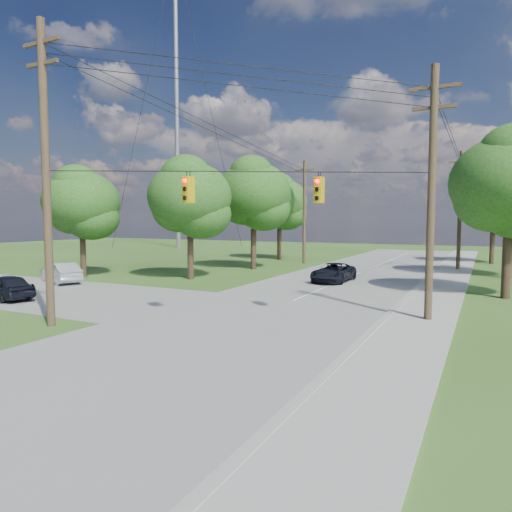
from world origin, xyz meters
The scene contains 21 objects.
ground centered at (0.00, 0.00, 0.00)m, with size 140.00×140.00×0.00m, color #314F1A.
main_road centered at (2.00, 5.00, 0.01)m, with size 10.00×100.00×0.03m, color gray.
sidewalk_east centered at (8.70, 5.00, 0.06)m, with size 2.60×100.00×0.12m, color #99988F.
pole_sw centered at (-4.60, 0.40, 6.23)m, with size 2.00×0.32×12.00m.
pole_ne centered at (8.90, 8.00, 5.47)m, with size 2.00×0.32×10.50m.
pole_north_e centered at (8.90, 30.00, 5.13)m, with size 2.00×0.32×10.00m.
pole_north_w centered at (-5.00, 30.00, 5.13)m, with size 2.00×0.32×10.00m.
power_lines centered at (1.50, 11.54, 9.15)m, with size 13.93×29.62×4.93m.
traffic_signals centered at (2.55, 4.43, 5.50)m, with size 4.91×3.27×1.05m.
radio_mast centered at (-32.00, 46.00, 22.50)m, with size 0.70×0.70×45.00m, color gray.
tree_w_near centered at (-8.00, 15.00, 5.92)m, with size 6.00×6.00×8.40m.
tree_w_mid centered at (-7.00, 23.00, 6.58)m, with size 6.40×6.40×9.22m.
tree_w_far centered at (-9.00, 33.00, 6.25)m, with size 6.00×6.00×8.73m.
tree_e_near centered at (12.00, 16.00, 6.25)m, with size 6.20×6.20×8.81m.
tree_e_mid centered at (12.50, 26.00, 6.91)m, with size 6.60×6.60×9.64m.
tree_e_far centered at (11.50, 38.00, 5.92)m, with size 5.80×5.80×8.32m.
tree_cross_n centered at (-16.00, 12.50, 5.59)m, with size 5.60×5.60×7.91m.
car_cross_dark centered at (-11.82, 3.40, 0.71)m, with size 1.60×3.97×1.35m, color black.
car_cross_silver centered at (-14.55, 9.30, 0.72)m, with size 1.46×4.18×1.38m, color silver.
car_main_north centered at (1.68, 18.11, 0.67)m, with size 2.12×4.60×1.28m, color black.
street_name_sign centered at (-5.28, 1.00, 1.56)m, with size 0.73×0.08×2.42m.
Camera 1 is at (10.97, -12.04, 4.26)m, focal length 32.00 mm.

